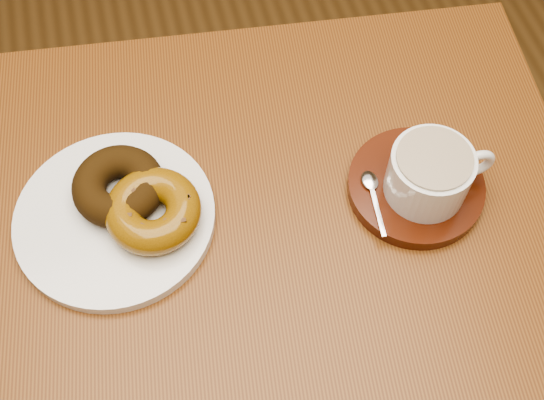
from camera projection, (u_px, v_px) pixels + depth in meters
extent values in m
plane|color=brown|center=(117.00, 266.00, 1.63)|extent=(6.00, 6.00, 0.00)
cube|color=brown|center=(256.00, 218.00, 0.84)|extent=(0.87, 0.69, 0.03)
cylinder|color=#4F2A16|center=(50.00, 216.00, 1.28)|extent=(0.04, 0.04, 0.73)
cylinder|color=#4F2A16|center=(428.00, 171.00, 1.33)|extent=(0.04, 0.04, 0.73)
cylinder|color=white|center=(115.00, 217.00, 0.82)|extent=(0.32, 0.32, 0.01)
torus|color=black|center=(119.00, 186.00, 0.81)|extent=(0.12, 0.12, 0.04)
torus|color=#82560E|center=(153.00, 211.00, 0.79)|extent=(0.14, 0.14, 0.04)
cube|color=#4D3119|center=(182.00, 196.00, 0.78)|extent=(0.01, 0.00, 0.00)
cube|color=#4D3119|center=(178.00, 187.00, 0.79)|extent=(0.01, 0.01, 0.00)
cube|color=#4D3119|center=(170.00, 181.00, 0.79)|extent=(0.01, 0.01, 0.00)
cube|color=#4D3119|center=(160.00, 177.00, 0.79)|extent=(0.01, 0.01, 0.00)
cube|color=#4D3119|center=(149.00, 177.00, 0.79)|extent=(0.01, 0.01, 0.00)
cube|color=#4D3119|center=(138.00, 180.00, 0.79)|extent=(0.01, 0.01, 0.00)
cube|color=#4D3119|center=(128.00, 186.00, 0.79)|extent=(0.01, 0.01, 0.00)
cube|color=#4D3119|center=(122.00, 195.00, 0.78)|extent=(0.01, 0.01, 0.00)
cube|color=#4D3119|center=(119.00, 205.00, 0.77)|extent=(0.01, 0.01, 0.00)
cube|color=#4D3119|center=(121.00, 215.00, 0.77)|extent=(0.01, 0.01, 0.00)
cube|color=#4D3119|center=(126.00, 223.00, 0.76)|extent=(0.01, 0.01, 0.00)
cube|color=#4D3119|center=(136.00, 229.00, 0.76)|extent=(0.01, 0.01, 0.00)
cube|color=#4D3119|center=(147.00, 231.00, 0.76)|extent=(0.01, 0.01, 0.00)
cube|color=#4D3119|center=(159.00, 229.00, 0.76)|extent=(0.01, 0.01, 0.00)
cube|color=#4D3119|center=(169.00, 224.00, 0.76)|extent=(0.01, 0.01, 0.00)
cube|color=#4D3119|center=(177.00, 216.00, 0.77)|extent=(0.01, 0.01, 0.00)
cube|color=#4D3119|center=(182.00, 206.00, 0.77)|extent=(0.01, 0.01, 0.00)
cylinder|color=#3E1508|center=(415.00, 186.00, 0.84)|extent=(0.23, 0.23, 0.02)
cylinder|color=white|center=(429.00, 174.00, 0.80)|extent=(0.10, 0.10, 0.07)
cylinder|color=brown|center=(435.00, 158.00, 0.77)|extent=(0.09, 0.09, 0.00)
torus|color=white|center=(476.00, 164.00, 0.80)|extent=(0.05, 0.01, 0.05)
ellipsoid|color=silver|center=(370.00, 180.00, 0.83)|extent=(0.02, 0.03, 0.01)
cube|color=silver|center=(377.00, 209.00, 0.81)|extent=(0.01, 0.07, 0.00)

